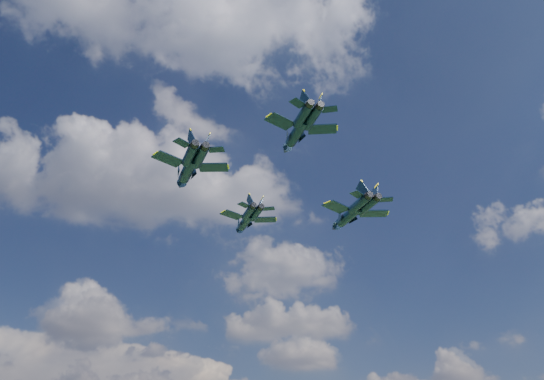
{
  "coord_description": "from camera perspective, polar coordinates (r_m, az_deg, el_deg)",
  "views": [
    {
      "loc": [
        -10.81,
        -86.15,
        16.92
      ],
      "look_at": [
        -1.07,
        -3.39,
        61.1
      ],
      "focal_mm": 35.0,
      "sensor_mm": 36.0,
      "label": 1
    }
  ],
  "objects": [
    {
      "name": "jet_left",
      "position": [
        91.1,
        -9.07,
        2.1
      ],
      "size": [
        12.72,
        17.05,
        4.01
      ],
      "rotation": [
        0.0,
        0.0,
        0.25
      ],
      "color": "black"
    },
    {
      "name": "jet_slot",
      "position": [
        81.44,
        2.61,
        6.11
      ],
      "size": [
        11.38,
        15.02,
        3.54
      ],
      "rotation": [
        0.0,
        0.0,
        0.19
      ],
      "color": "black"
    },
    {
      "name": "jet_right",
      "position": [
        101.89,
        8.2,
        -2.76
      ],
      "size": [
        13.24,
        17.76,
        4.18
      ],
      "rotation": [
        0.0,
        0.0,
        0.25
      ],
      "color": "black"
    },
    {
      "name": "jet_lead",
      "position": [
        111.36,
        -2.9,
        -3.42
      ],
      "size": [
        11.91,
        15.84,
        3.73
      ],
      "rotation": [
        0.0,
        0.0,
        0.22
      ],
      "color": "black"
    }
  ]
}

